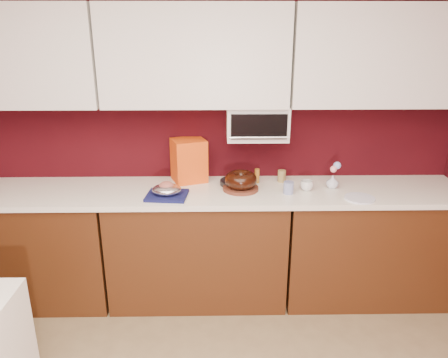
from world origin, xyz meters
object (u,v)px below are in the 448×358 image
object	(u,v)px
pandoro_box	(189,160)
flower_vase	(332,181)
toaster_oven	(257,122)
blue_jar	(289,188)
foil_ham_nest	(167,190)
coffee_mug	(307,185)
bundt_cake	(241,180)

from	to	relation	value
pandoro_box	flower_vase	xyz separation A→B (m)	(1.08, -0.19, -0.11)
toaster_oven	blue_jar	world-z (taller)	toaster_oven
toaster_oven	flower_vase	world-z (taller)	toaster_oven
pandoro_box	blue_jar	world-z (taller)	pandoro_box
foil_ham_nest	coffee_mug	world-z (taller)	foil_ham_nest
bundt_cake	pandoro_box	distance (m)	0.46
toaster_oven	coffee_mug	world-z (taller)	toaster_oven
toaster_oven	pandoro_box	size ratio (longest dim) A/B	1.36
toaster_oven	pandoro_box	bearing A→B (deg)	174.67
flower_vase	bundt_cake	bearing A→B (deg)	-177.29
foil_ham_nest	pandoro_box	bearing A→B (deg)	68.03
flower_vase	toaster_oven	bearing A→B (deg)	166.20
foil_ham_nest	flower_vase	xyz separation A→B (m)	(1.22, 0.16, 0.00)
foil_ham_nest	coffee_mug	distance (m)	1.02
bundt_cake	foil_ham_nest	bearing A→B (deg)	-166.48
coffee_mug	blue_jar	size ratio (longest dim) A/B	1.02
bundt_cake	pandoro_box	size ratio (longest dim) A/B	0.72
foil_ham_nest	pandoro_box	xyz separation A→B (m)	(0.14, 0.35, 0.11)
toaster_oven	coffee_mug	size ratio (longest dim) A/B	5.00
toaster_oven	blue_jar	xyz separation A→B (m)	(0.22, -0.25, -0.43)
flower_vase	coffee_mug	bearing A→B (deg)	-166.36
pandoro_box	toaster_oven	bearing A→B (deg)	-25.20
toaster_oven	bundt_cake	xyz separation A→B (m)	(-0.13, -0.17, -0.40)
pandoro_box	blue_jar	distance (m)	0.80
foil_ham_nest	blue_jar	size ratio (longest dim) A/B	2.35
bundt_cake	pandoro_box	world-z (taller)	pandoro_box
pandoro_box	coffee_mug	bearing A→B (deg)	-34.90
toaster_oven	coffee_mug	bearing A→B (deg)	-27.44
blue_jar	flower_vase	size ratio (longest dim) A/B	0.80
foil_ham_nest	flower_vase	distance (m)	1.23
blue_jar	flower_vase	world-z (taller)	flower_vase
toaster_oven	foil_ham_nest	distance (m)	0.84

